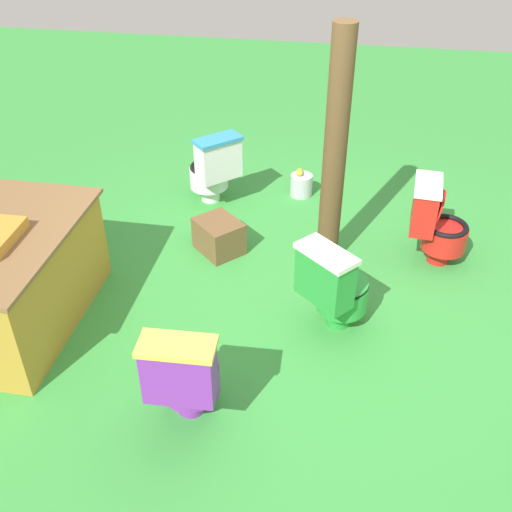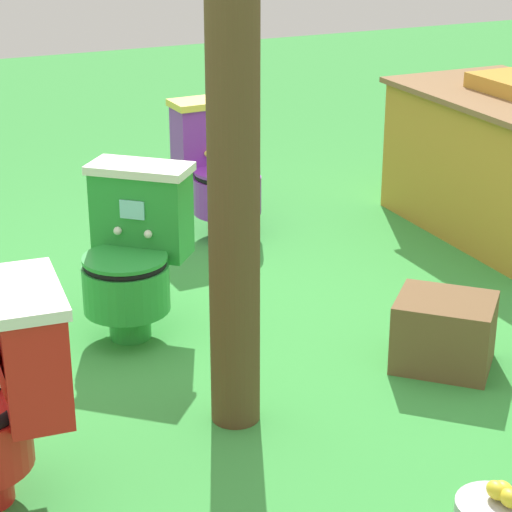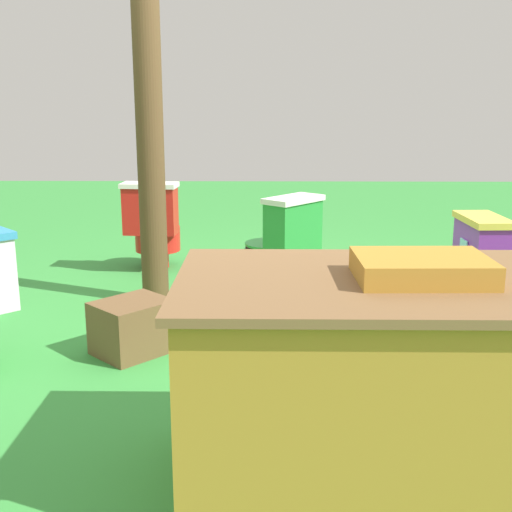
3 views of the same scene
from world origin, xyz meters
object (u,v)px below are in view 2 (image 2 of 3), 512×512
object	(u,v)px
wooden_post	(233,162)
toilet_purple	(220,167)
toilet_green	(133,252)
small_crate	(444,332)

from	to	relation	value
wooden_post	toilet_purple	bearing A→B (deg)	159.05
toilet_green	small_crate	xyz separation A→B (m)	(0.83, 1.04, -0.22)
toilet_purple	small_crate	bearing A→B (deg)	94.38
toilet_green	small_crate	size ratio (longest dim) A/B	1.88
toilet_purple	small_crate	distance (m)	1.86
toilet_purple	wooden_post	size ratio (longest dim) A/B	0.37
toilet_purple	wooden_post	xyz separation A→B (m)	(1.86, -0.71, 0.61)
toilet_green	wooden_post	xyz separation A→B (m)	(0.86, 0.10, 0.61)
wooden_post	small_crate	bearing A→B (deg)	91.88
toilet_green	toilet_purple	bearing A→B (deg)	-88.30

